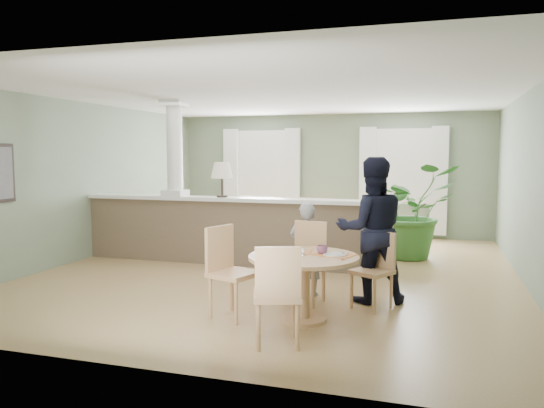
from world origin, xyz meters
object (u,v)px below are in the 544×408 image
(chair_far_man, at_px, (375,266))
(chair_side, at_px, (228,267))
(sofa, at_px, (286,224))
(dining_table, at_px, (304,269))
(child_person, at_px, (306,249))
(houseplant, at_px, (411,211))
(chair_near, at_px, (277,291))
(chair_far_boy, at_px, (307,258))
(man_person, at_px, (371,230))

(chair_far_man, relative_size, chair_side, 0.89)
(chair_far_man, bearing_deg, sofa, 150.60)
(dining_table, distance_m, chair_far_man, 1.02)
(child_person, bearing_deg, houseplant, -115.16)
(chair_side, bearing_deg, dining_table, -64.81)
(houseplant, distance_m, chair_near, 4.96)
(sofa, height_order, houseplant, houseplant)
(houseplant, xyz_separation_m, chair_far_boy, (-1.08, -3.26, -0.28))
(dining_table, bearing_deg, child_person, 102.32)
(sofa, height_order, dining_table, sofa)
(child_person, bearing_deg, chair_far_boy, 101.34)
(chair_far_man, height_order, chair_side, chair_side)
(chair_near, height_order, child_person, child_person)
(chair_far_man, relative_size, child_person, 0.75)
(chair_near, xyz_separation_m, man_person, (0.65, 1.85, 0.35))
(chair_near, bearing_deg, houseplant, -121.31)
(houseplant, distance_m, chair_far_boy, 3.44)
(sofa, distance_m, chair_far_man, 4.02)
(child_person, bearing_deg, dining_table, 98.75)
(dining_table, relative_size, chair_far_man, 1.33)
(houseplant, bearing_deg, child_person, -111.59)
(child_person, distance_m, man_person, 0.88)
(sofa, height_order, chair_side, chair_side)
(chair_near, relative_size, chair_side, 0.97)
(dining_table, height_order, chair_side, chair_side)
(sofa, bearing_deg, dining_table, -64.36)
(chair_near, relative_size, man_person, 0.55)
(sofa, relative_size, chair_far_man, 3.67)
(chair_side, height_order, child_person, child_person)
(houseplant, xyz_separation_m, child_person, (-1.17, -2.95, -0.22))
(dining_table, bearing_deg, chair_near, -93.48)
(houseplant, height_order, chair_far_boy, houseplant)
(sofa, distance_m, chair_near, 5.24)
(chair_near, bearing_deg, child_person, -104.44)
(dining_table, relative_size, chair_near, 1.22)
(chair_far_man, xyz_separation_m, chair_near, (-0.73, -1.61, 0.04))
(man_person, bearing_deg, dining_table, 40.55)
(dining_table, xyz_separation_m, man_person, (0.60, 1.00, 0.31))
(houseplant, distance_m, man_person, 3.02)
(chair_side, height_order, man_person, man_person)
(chair_far_man, bearing_deg, dining_table, -101.96)
(chair_far_boy, distance_m, man_person, 0.86)
(child_person, bearing_deg, chair_side, 58.13)
(chair_near, distance_m, chair_side, 1.10)
(sofa, xyz_separation_m, houseplant, (2.32, -0.21, 0.34))
(sofa, xyz_separation_m, chair_far_boy, (1.24, -3.47, 0.06))
(chair_far_man, bearing_deg, chair_near, -84.63)
(houseplant, relative_size, man_person, 0.93)
(sofa, distance_m, man_person, 3.80)
(chair_near, xyz_separation_m, child_person, (-0.18, 1.90, 0.06))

